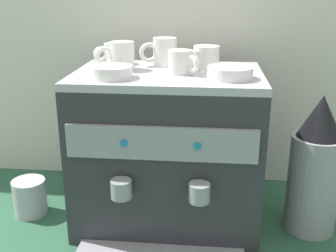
{
  "coord_description": "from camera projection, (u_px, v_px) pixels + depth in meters",
  "views": [
    {
      "loc": [
        0.12,
        -1.18,
        0.71
      ],
      "look_at": [
        0.0,
        0.0,
        0.31
      ],
      "focal_mm": 44.67,
      "sensor_mm": 36.0,
      "label": 1
    }
  ],
  "objects": [
    {
      "name": "ground_plane",
      "position": [
        168.0,
        217.0,
        1.35
      ],
      "size": [
        4.0,
        4.0,
        0.0
      ],
      "primitive_type": "plane",
      "color": "#28563D"
    },
    {
      "name": "tiled_backsplash_wall",
      "position": [
        177.0,
        20.0,
        1.46
      ],
      "size": [
        2.8,
        0.03,
        1.18
      ],
      "primitive_type": "cube",
      "color": "silver",
      "rests_on": "ground_plane"
    },
    {
      "name": "espresso_machine",
      "position": [
        168.0,
        150.0,
        1.27
      ],
      "size": [
        0.54,
        0.47,
        0.47
      ],
      "color": "#2D2D33",
      "rests_on": "ground_plane"
    },
    {
      "name": "ceramic_cup_0",
      "position": [
        205.0,
        58.0,
        1.22
      ],
      "size": [
        0.09,
        0.1,
        0.07
      ],
      "color": "white",
      "rests_on": "espresso_machine"
    },
    {
      "name": "ceramic_cup_1",
      "position": [
        121.0,
        56.0,
        1.21
      ],
      "size": [
        0.11,
        0.07,
        0.08
      ],
      "color": "white",
      "rests_on": "espresso_machine"
    },
    {
      "name": "ceramic_cup_2",
      "position": [
        181.0,
        62.0,
        1.16
      ],
      "size": [
        0.09,
        0.09,
        0.07
      ],
      "color": "white",
      "rests_on": "espresso_machine"
    },
    {
      "name": "ceramic_cup_3",
      "position": [
        114.0,
        54.0,
        1.31
      ],
      "size": [
        0.1,
        0.07,
        0.06
      ],
      "color": "white",
      "rests_on": "espresso_machine"
    },
    {
      "name": "ceramic_cup_4",
      "position": [
        163.0,
        52.0,
        1.27
      ],
      "size": [
        0.11,
        0.07,
        0.08
      ],
      "color": "white",
      "rests_on": "espresso_machine"
    },
    {
      "name": "ceramic_bowl_0",
      "position": [
        230.0,
        73.0,
        1.11
      ],
      "size": [
        0.12,
        0.12,
        0.03
      ],
      "color": "white",
      "rests_on": "espresso_machine"
    },
    {
      "name": "ceramic_bowl_1",
      "position": [
        111.0,
        72.0,
        1.11
      ],
      "size": [
        0.11,
        0.11,
        0.03
      ],
      "color": "white",
      "rests_on": "espresso_machine"
    },
    {
      "name": "coffee_grinder",
      "position": [
        315.0,
        169.0,
        1.23
      ],
      "size": [
        0.15,
        0.15,
        0.42
      ],
      "color": "#939399",
      "rests_on": "ground_plane"
    },
    {
      "name": "milk_pitcher",
      "position": [
        30.0,
        197.0,
        1.35
      ],
      "size": [
        0.11,
        0.11,
        0.12
      ],
      "primitive_type": "cylinder",
      "color": "#B7B7BC",
      "rests_on": "ground_plane"
    }
  ]
}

